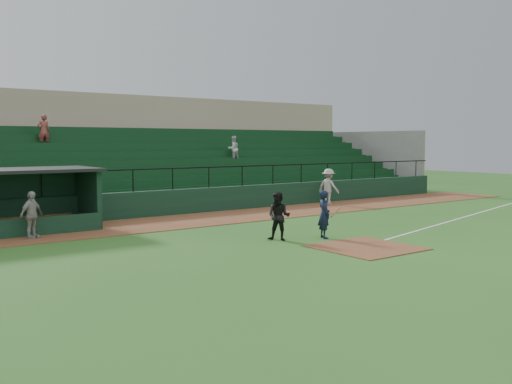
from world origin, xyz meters
TOP-DOWN VIEW (x-y plane):
  - ground at (0.00, 0.00)m, footprint 90.00×90.00m
  - warning_track at (0.00, 8.00)m, footprint 40.00×4.00m
  - home_plate_dirt at (0.00, -1.00)m, footprint 3.00×3.00m
  - foul_line at (8.00, 1.20)m, footprint 17.49×4.44m
  - stadium_structure at (-0.00, 16.46)m, footprint 38.00×13.08m
  - batter_at_plate at (0.18, 1.18)m, footprint 1.10×0.73m
  - umpire at (-1.42, 1.76)m, footprint 1.00×1.04m
  - runner at (7.98, 9.04)m, footprint 0.97×1.38m
  - dugout_player_a at (-8.23, 7.24)m, footprint 1.05×0.85m

SIDE VIEW (x-z plane):
  - ground at x=0.00m, z-range 0.00..0.00m
  - foul_line at x=8.00m, z-range 0.00..0.01m
  - warning_track at x=0.00m, z-range 0.00..0.03m
  - home_plate_dirt at x=0.00m, z-range 0.00..0.03m
  - umpire at x=-1.42m, z-range 0.00..1.70m
  - batter_at_plate at x=0.18m, z-range 0.00..1.72m
  - dugout_player_a at x=-8.23m, z-range 0.03..1.70m
  - runner at x=7.98m, z-range 0.03..1.97m
  - stadium_structure at x=0.00m, z-range -0.90..5.50m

